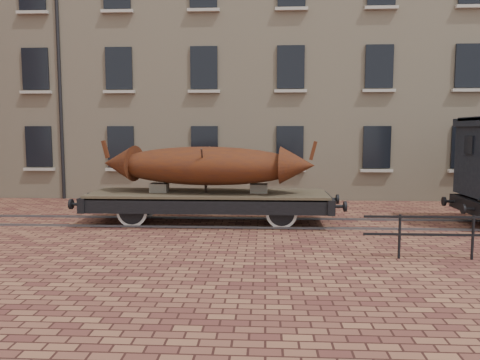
{
  "coord_description": "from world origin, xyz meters",
  "views": [
    {
      "loc": [
        -0.02,
        -14.23,
        2.85
      ],
      "look_at": [
        -0.8,
        0.5,
        1.3
      ],
      "focal_mm": 35.0,
      "sensor_mm": 36.0,
      "label": 1
    }
  ],
  "objects": [
    {
      "name": "flatcar_wagon",
      "position": [
        -1.74,
        -0.0,
        0.77
      ],
      "size": [
        8.18,
        2.22,
        1.23
      ],
      "color": "#473B29",
      "rests_on": "ground"
    },
    {
      "name": "ground",
      "position": [
        0.0,
        0.0,
        0.0
      ],
      "size": [
        90.0,
        90.0,
        0.0
      ],
      "primitive_type": "plane",
      "color": "#572B25"
    },
    {
      "name": "rail_track",
      "position": [
        0.0,
        0.0,
        0.03
      ],
      "size": [
        30.0,
        1.52,
        0.06
      ],
      "color": "#59595E",
      "rests_on": "ground"
    },
    {
      "name": "warehouse_cream",
      "position": [
        3.0,
        9.99,
        7.0
      ],
      "size": [
        40.0,
        10.19,
        14.0
      ],
      "color": "beige",
      "rests_on": "ground"
    },
    {
      "name": "iron_boat",
      "position": [
        -1.83,
        0.0,
        1.79
      ],
      "size": [
        6.72,
        2.44,
        1.61
      ],
      "color": "#57230C",
      "rests_on": "flatcar_wagon"
    }
  ]
}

